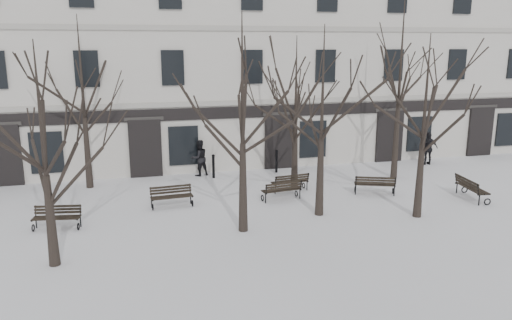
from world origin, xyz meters
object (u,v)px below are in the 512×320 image
object	(u,v)px
bench_3	(172,196)
bench_4	(290,182)
tree_0	(42,129)
tree_1	(242,98)
bench_2	(375,184)
tree_3	(425,106)
bench_0	(57,217)
bench_5	(471,188)
bench_1	(282,190)
tree_2	(322,99)

from	to	relation	value
bench_3	bench_4	size ratio (longest dim) A/B	1.00
tree_0	tree_1	xyz separation A→B (m)	(6.18, 1.33, 0.57)
bench_2	bench_3	bearing A→B (deg)	18.36
tree_3	bench_3	size ratio (longest dim) A/B	3.96
tree_0	bench_0	distance (m)	4.95
tree_1	bench_3	size ratio (longest dim) A/B	4.35
tree_0	tree_1	bearing A→B (deg)	12.14
tree_0	bench_2	xyz separation A→B (m)	(12.84, 4.14, -3.69)
tree_1	bench_5	bearing A→B (deg)	6.51
tree_0	bench_3	world-z (taller)	tree_0
bench_0	bench_1	size ratio (longest dim) A/B	0.98
tree_2	bench_4	world-z (taller)	tree_2
tree_2	bench_3	world-z (taller)	tree_2
tree_2	bench_0	xyz separation A→B (m)	(-9.75, 0.99, -4.08)
bench_1	bench_3	size ratio (longest dim) A/B	1.01
tree_3	bench_4	world-z (taller)	tree_3
tree_1	bench_3	distance (m)	5.90
tree_1	tree_3	xyz separation A→B (m)	(6.88, -0.23, -0.43)
tree_0	bench_0	xyz separation A→B (m)	(-0.29, 3.25, -3.72)
bench_5	bench_3	bearing A→B (deg)	87.17
tree_1	bench_0	world-z (taller)	tree_1
tree_0	bench_4	bearing A→B (deg)	30.64
tree_0	bench_1	size ratio (longest dim) A/B	3.77
tree_0	bench_4	world-z (taller)	tree_0
tree_2	bench_2	size ratio (longest dim) A/B	3.92
tree_2	bench_5	distance (m)	8.13
bench_5	bench_0	bearing A→B (deg)	94.63
bench_2	bench_4	bearing A→B (deg)	-0.00
tree_1	bench_2	distance (m)	8.38
bench_2	tree_3	bearing A→B (deg)	116.49
tree_0	bench_3	distance (m)	7.19
bench_1	bench_0	bearing A→B (deg)	-0.57
tree_1	tree_2	xyz separation A→B (m)	(3.28, 0.93, -0.22)
bench_1	bench_3	bearing A→B (deg)	-11.90
tree_0	bench_5	size ratio (longest dim) A/B	3.44
tree_3	bench_4	xyz separation A→B (m)	(-3.70, 4.44, -3.86)
tree_0	tree_1	world-z (taller)	tree_1
tree_2	bench_4	size ratio (longest dim) A/B	4.17
bench_1	bench_4	xyz separation A→B (m)	(0.76, 1.15, -0.01)
bench_1	tree_2	bearing A→B (deg)	103.85
tree_2	bench_4	distance (m)	5.23
bench_0	bench_2	xyz separation A→B (m)	(13.13, 0.88, 0.03)
bench_3	tree_2	bearing A→B (deg)	-28.25
tree_2	bench_5	world-z (taller)	tree_2
bench_3	bench_0	bearing A→B (deg)	-165.05
bench_0	bench_5	bearing A→B (deg)	7.12
bench_3	tree_0	bearing A→B (deg)	-134.13
tree_1	bench_2	bearing A→B (deg)	22.86
tree_0	bench_0	bearing A→B (deg)	95.11
tree_0	bench_2	distance (m)	13.98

